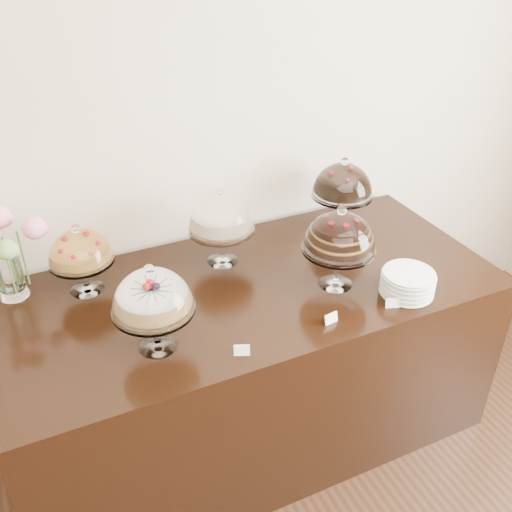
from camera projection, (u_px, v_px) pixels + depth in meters
name	position (u px, v px, depth m)	size (l,w,h in m)	color
wall_back	(165.00, 122.00, 2.57)	(5.00, 0.04, 3.00)	beige
display_counter	(252.00, 361.00, 2.77)	(2.20, 1.00, 0.90)	black
cake_stand_sugar_sponge	(152.00, 296.00, 2.06)	(0.31, 0.31, 0.37)	white
cake_stand_choco_layer	(340.00, 235.00, 2.40)	(0.32, 0.32, 0.39)	white
cake_stand_cheesecake	(221.00, 217.00, 2.58)	(0.31, 0.31, 0.37)	white
cake_stand_dark_choco	(343.00, 183.00, 2.84)	(0.31, 0.31, 0.39)	white
cake_stand_fruit_tart	(80.00, 250.00, 2.40)	(0.28, 0.28, 0.33)	white
flower_vase	(6.00, 248.00, 2.35)	(0.28, 0.30, 0.39)	white
plate_stack	(408.00, 283.00, 2.45)	(0.22, 0.22, 0.10)	white
price_card_left	(242.00, 350.00, 2.13)	(0.06, 0.01, 0.04)	white
price_card_right	(393.00, 303.00, 2.38)	(0.06, 0.01, 0.04)	white
price_card_extra	(331.00, 318.00, 2.29)	(0.06, 0.01, 0.04)	white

